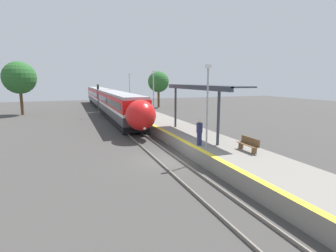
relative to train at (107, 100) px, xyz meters
name	(u,v)px	position (x,y,z in m)	size (l,w,h in m)	color
ground_plane	(167,160)	(0.00, -29.16, -2.20)	(120.00, 120.00, 0.00)	#423F3D
rail_left	(157,160)	(-0.72, -29.16, -2.13)	(0.08, 90.00, 0.15)	slate
rail_right	(177,158)	(0.72, -29.16, -2.13)	(0.08, 90.00, 0.15)	slate
train	(107,100)	(0.00, 0.00, 0.00)	(2.90, 47.81, 3.84)	black
platform_right	(214,149)	(3.69, -29.16, -1.73)	(4.16, 64.00, 0.95)	gray
platform_bench	(249,144)	(4.51, -31.98, -0.79)	(0.44, 1.79, 0.89)	brown
person_waiting	(199,132)	(2.26, -29.52, -0.30)	(0.36, 0.24, 1.83)	navy
railway_signal	(98,98)	(-2.04, -6.02, 0.73)	(0.28, 0.28, 4.84)	#59595E
lamppost_near	(207,101)	(2.45, -30.19, 1.86)	(0.36, 0.20, 5.48)	#9E9EA3
lamppost_mid	(154,93)	(2.45, -18.47, 1.86)	(0.36, 0.20, 5.48)	#9E9EA3
lamppost_far	(130,90)	(2.45, -6.74, 1.86)	(0.36, 0.20, 5.48)	#9E9EA3
station_canopy	(200,89)	(4.08, -26.00, 2.55)	(2.02, 10.79, 4.10)	#333842
background_tree_left	(19,78)	(-13.11, 1.57, 3.61)	(5.01, 5.01, 8.34)	brown
background_tree_right	(158,82)	(10.99, 5.17, 2.93)	(4.20, 4.20, 7.26)	brown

